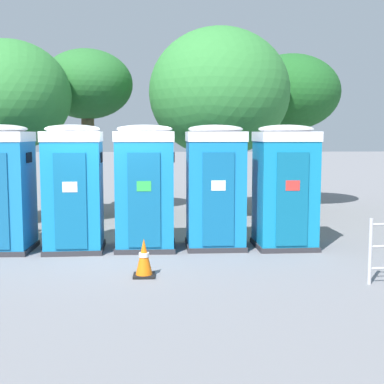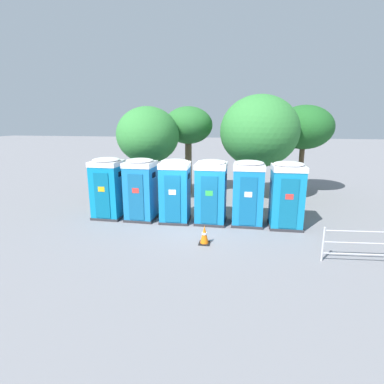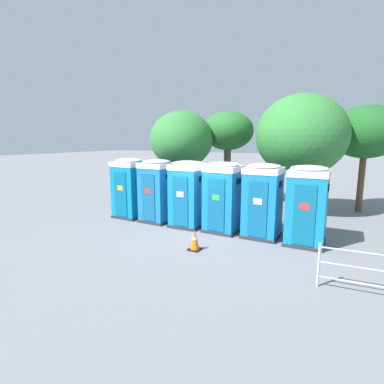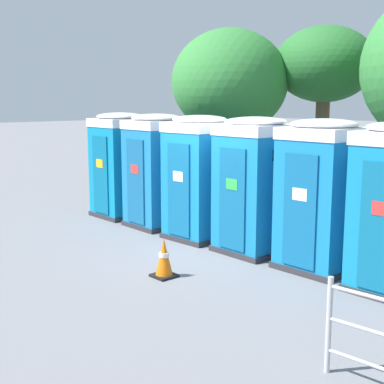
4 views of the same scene
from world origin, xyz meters
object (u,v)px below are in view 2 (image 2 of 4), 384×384
object	(u,v)px
portapotty_3	(211,191)
event_barrier	(359,244)
street_tree_1	(188,126)
traffic_cone	(204,235)
street_tree_3	(304,128)
street_tree_0	(148,136)
portapotty_4	(248,193)
portapotty_2	(175,190)
street_tree_2	(259,132)
portapotty_5	(287,195)
portapotty_0	(108,188)
portapotty_1	(141,189)

from	to	relation	value
portapotty_3	event_barrier	xyz separation A→B (m)	(4.62, -2.70, -0.72)
street_tree_1	traffic_cone	xyz separation A→B (m)	(1.89, -6.82, -3.38)
street_tree_1	street_tree_3	distance (m)	6.23
street_tree_3	street_tree_0	bearing A→B (deg)	-158.59
portapotty_4	traffic_cone	xyz separation A→B (m)	(-1.37, -2.27, -0.97)
street_tree_0	portapotty_2	bearing A→B (deg)	-54.70
portapotty_2	street_tree_2	bearing A→B (deg)	50.78
portapotty_2	traffic_cone	world-z (taller)	portapotty_2
traffic_cone	portapotty_2	bearing A→B (deg)	125.47
portapotty_3	street_tree_0	size ratio (longest dim) A/B	0.54
street_tree_0	street_tree_2	bearing A→B (deg)	12.15
portapotty_4	event_barrier	size ratio (longest dim) A/B	1.24
portapotty_4	portapotty_5	xyz separation A→B (m)	(1.44, -0.06, -0.00)
portapotty_4	traffic_cone	bearing A→B (deg)	-121.18
portapotty_3	traffic_cone	distance (m)	2.40
portapotty_5	street_tree_0	size ratio (longest dim) A/B	0.54
portapotty_0	street_tree_0	world-z (taller)	street_tree_0
portapotty_5	street_tree_1	size ratio (longest dim) A/B	0.54
portapotty_1	street_tree_1	world-z (taller)	street_tree_1
street_tree_2	portapotty_3	bearing A→B (deg)	-115.31
street_tree_0	traffic_cone	size ratio (longest dim) A/B	7.31
street_tree_0	portapotty_1	bearing A→B (deg)	-78.03
street_tree_1	street_tree_3	xyz separation A→B (m)	(6.11, 1.23, -0.07)
portapotty_1	street_tree_3	distance (m)	9.59
street_tree_1	traffic_cone	size ratio (longest dim) A/B	7.40
portapotty_0	portapotty_1	size ratio (longest dim) A/B	1.00
street_tree_1	portapotty_5	bearing A→B (deg)	-44.45
portapotty_3	portapotty_5	xyz separation A→B (m)	(2.87, 0.01, -0.00)
street_tree_2	traffic_cone	bearing A→B (deg)	-106.39
traffic_cone	portapotty_3	bearing A→B (deg)	91.65
street_tree_2	traffic_cone	xyz separation A→B (m)	(-1.81, -6.16, -3.16)
portapotty_0	portapotty_2	bearing A→B (deg)	0.28
portapotty_0	street_tree_1	world-z (taller)	street_tree_1
portapotty_0	street_tree_0	bearing A→B (deg)	74.25
street_tree_3	event_barrier	xyz separation A→B (m)	(0.34, -8.55, -3.06)
portapotty_3	street_tree_1	world-z (taller)	street_tree_1
portapotty_0	street_tree_3	size ratio (longest dim) A/B	0.53
street_tree_0	portapotty_3	bearing A→B (deg)	-38.84
portapotty_1	portapotty_4	bearing A→B (deg)	2.24
portapotty_2	street_tree_2	xyz separation A→B (m)	(3.31, 4.05, 2.19)
portapotty_2	event_barrier	distance (m)	6.63
portapotty_1	street_tree_3	bearing A→B (deg)	39.75
traffic_cone	street_tree_1	bearing A→B (deg)	105.52
portapotty_5	street_tree_0	bearing A→B (deg)	156.26
street_tree_1	street_tree_2	distance (m)	3.77
portapotty_4	event_barrier	xyz separation A→B (m)	(3.18, -2.77, -0.72)
street_tree_0	portapotty_5	bearing A→B (deg)	-23.74
portapotty_3	event_barrier	bearing A→B (deg)	-30.32
portapotty_2	street_tree_0	bearing A→B (deg)	125.30
portapotty_5	event_barrier	world-z (taller)	portapotty_5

